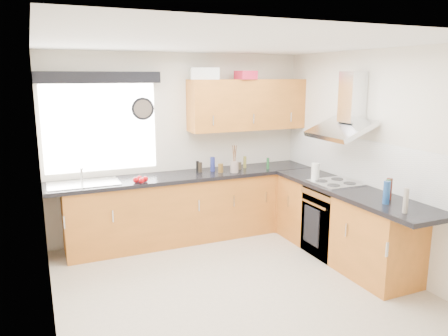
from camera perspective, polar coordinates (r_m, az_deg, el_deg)
name	(u,v)px	position (r m, az deg, el deg)	size (l,w,h in m)	color
ground_plane	(234,285)	(4.84, 1.37, -15.07)	(3.60, 3.60, 0.00)	beige
ceiling	(236,43)	(4.32, 1.55, 15.95)	(3.60, 3.60, 0.02)	white
wall_back	(180,146)	(6.06, -5.78, 2.90)	(3.60, 0.02, 2.50)	silver
wall_front	(354,227)	(2.94, 16.60, -7.37)	(3.60, 0.02, 2.50)	silver
wall_left	(43,190)	(4.02, -22.53, -2.65)	(0.02, 3.60, 2.50)	silver
wall_right	(374,158)	(5.41, 18.99, 1.21)	(0.02, 3.60, 2.50)	silver
window	(101,128)	(5.78, -15.80, 5.07)	(1.40, 0.02, 1.10)	silver
window_blind	(99,77)	(5.66, -16.04, 11.32)	(1.50, 0.18, 0.14)	black
splashback	(356,160)	(5.64, 16.82, 1.04)	(0.01, 3.00, 0.54)	white
base_cab_back	(181,209)	(5.95, -5.67, -5.39)	(3.00, 0.58, 0.86)	#A55D1F
base_cab_corner	(283,197)	(6.59, 7.73, -3.72)	(0.60, 0.60, 0.86)	#A55D1F
base_cab_right	(342,224)	(5.54, 15.13, -7.09)	(0.58, 2.10, 0.86)	#A55D1F
worktop_back	(187,176)	(5.85, -4.80, -1.05)	(3.60, 0.62, 0.05)	black
worktop_right	(352,191)	(5.30, 16.32, -2.90)	(0.62, 2.42, 0.05)	black
sink	(84,181)	(5.57, -17.88, -1.59)	(0.84, 0.46, 0.10)	silver
oven	(333,221)	(5.65, 14.09, -6.72)	(0.56, 0.58, 0.85)	black
hob_plate	(335,183)	(5.51, 14.35, -1.87)	(0.52, 0.52, 0.01)	silver
extractor_hood	(346,112)	(5.44, 15.65, 7.00)	(0.52, 0.78, 0.66)	silver
upper_cabinets	(247,105)	(6.20, 3.09, 8.26)	(1.70, 0.35, 0.70)	#A55D1F
washing_machine	(174,212)	(5.94, -6.49, -5.71)	(0.55, 0.53, 0.80)	silver
wall_clock	(143,109)	(5.85, -10.53, 7.61)	(0.30, 0.30, 0.04)	black
casserole	(204,74)	(5.92, -2.61, 12.22)	(0.37, 0.27, 0.15)	silver
storage_box	(246,75)	(6.06, 2.86, 12.03)	(0.25, 0.21, 0.12)	#B61B34
utensil_pot	(234,167)	(5.92, 1.36, 0.15)	(0.11, 0.11, 0.15)	gray
kitchen_roll	(315,172)	(5.57, 11.85, -0.51)	(0.10, 0.10, 0.22)	silver
tomato_cluster	(141,180)	(5.47, -10.85, -1.49)	(0.16, 0.16, 0.07)	#B4060C
jar_0	(239,166)	(6.13, 2.03, 0.30)	(0.06, 0.06, 0.10)	#3D3222
jar_1	(213,164)	(6.00, -1.50, 0.50)	(0.07, 0.07, 0.19)	navy
jar_2	(200,167)	(5.95, -3.13, 0.09)	(0.05, 0.05, 0.13)	black
jar_3	(221,168)	(5.93, -0.44, 0.00)	(0.07, 0.07, 0.12)	brown
jar_4	(268,164)	(6.17, 5.75, 0.59)	(0.04, 0.04, 0.16)	#1E5527
jar_5	(197,167)	(5.96, -3.50, 0.19)	(0.04, 0.04, 0.15)	black
jar_6	(245,162)	(6.22, 2.73, 0.76)	(0.04, 0.04, 0.17)	olive
bottle_0	(386,193)	(4.77, 20.46, -3.02)	(0.07, 0.07, 0.24)	navy
bottle_1	(389,189)	(4.95, 20.76, -2.57)	(0.06, 0.06, 0.23)	#4D1A10
bottle_2	(387,191)	(4.82, 20.56, -2.86)	(0.05, 0.05, 0.24)	#1D4719
bottle_3	(406,201)	(4.52, 22.65, -3.95)	(0.05, 0.05, 0.25)	gray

